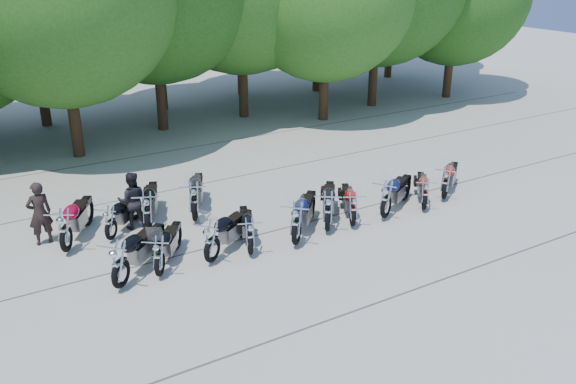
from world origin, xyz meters
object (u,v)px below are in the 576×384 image
motorcycle_0 (120,263)px  motorcycle_8 (425,193)px  motorcycle_1 (159,255)px  motorcycle_9 (446,182)px  motorcycle_2 (212,240)px  motorcycle_13 (194,200)px  motorcycle_5 (328,210)px  rider_1 (132,201)px  motorcycle_11 (110,222)px  motorcycle_7 (386,198)px  motorcycle_6 (353,208)px  motorcycle_4 (297,222)px  rider_0 (40,213)px  motorcycle_3 (250,235)px  motorcycle_10 (65,229)px  motorcycle_12 (148,211)px

motorcycle_0 → motorcycle_8: size_ratio=1.20×
motorcycle_1 → motorcycle_9: size_ratio=0.97×
motorcycle_2 → motorcycle_13: bearing=-47.2°
motorcycle_1 → motorcycle_5: bearing=-144.4°
motorcycle_2 → rider_1: size_ratio=1.39×
motorcycle_11 → motorcycle_13: 2.44m
motorcycle_5 → motorcycle_7: size_ratio=1.02×
motorcycle_8 → motorcycle_11: motorcycle_8 is taller
motorcycle_6 → motorcycle_4: bearing=33.6°
motorcycle_7 → motorcycle_13: bearing=30.9°
motorcycle_1 → rider_0: 4.01m
motorcycle_5 → rider_1: size_ratio=1.46×
motorcycle_0 → motorcycle_6: motorcycle_0 is taller
motorcycle_4 → motorcycle_8: motorcycle_4 is taller
rider_1 → motorcycle_3: bearing=141.6°
motorcycle_13 → motorcycle_5: bearing=166.0°
motorcycle_8 → motorcycle_10: motorcycle_10 is taller
rider_1 → motorcycle_5: bearing=165.0°
motorcycle_11 → motorcycle_3: bearing=179.3°
motorcycle_4 → motorcycle_11: size_ratio=1.23×
motorcycle_13 → rider_1: bearing=7.3°
motorcycle_3 → motorcycle_6: size_ratio=0.99×
motorcycle_12 → motorcycle_7: bearing=-179.3°
motorcycle_0 → rider_1: size_ratio=1.48×
motorcycle_11 → rider_1: rider_1 is taller
motorcycle_0 → motorcycle_13: size_ratio=1.00×
motorcycle_1 → motorcycle_5: motorcycle_5 is taller
motorcycle_1 → rider_1: size_ratio=1.28×
motorcycle_1 → motorcycle_5: 4.93m
motorcycle_11 → motorcycle_12: size_ratio=0.83×
motorcycle_7 → rider_1: size_ratio=1.43×
motorcycle_3 → motorcycle_13: size_ratio=0.85×
motorcycle_9 → motorcycle_7: bearing=57.9°
motorcycle_10 → motorcycle_12: motorcycle_10 is taller
motorcycle_0 → motorcycle_6: 6.70m
rider_0 → motorcycle_6: bearing=149.3°
motorcycle_13 → motorcycle_0: bearing=68.2°
motorcycle_10 → motorcycle_13: motorcycle_13 is taller
motorcycle_0 → motorcycle_9: bearing=-132.7°
motorcycle_3 → motorcycle_9: (7.05, 0.12, 0.03)m
motorcycle_0 → rider_1: (1.33, 3.18, 0.14)m
motorcycle_4 → rider_0: bearing=11.8°
motorcycle_1 → rider_1: (0.36, 3.10, 0.23)m
motorcycle_6 → motorcycle_8: motorcycle_6 is taller
rider_1 → motorcycle_10: bearing=36.9°
motorcycle_5 → motorcycle_6: motorcycle_5 is taller
motorcycle_9 → motorcycle_10: motorcycle_10 is taller
motorcycle_0 → motorcycle_1: motorcycle_0 is taller
motorcycle_4 → rider_1: size_ratio=1.50×
motorcycle_0 → motorcycle_2: motorcycle_0 is taller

